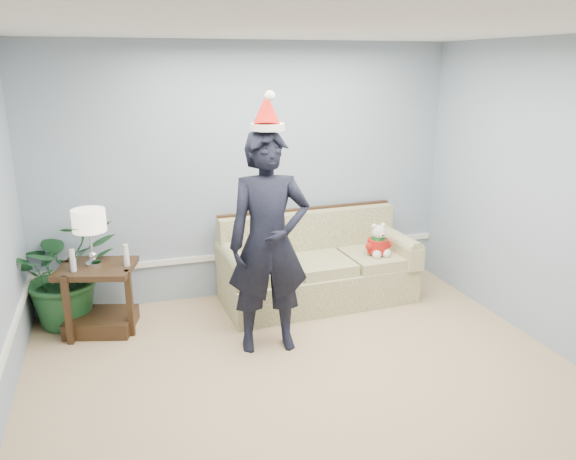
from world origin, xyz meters
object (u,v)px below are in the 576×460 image
at_px(sofa, 316,270).
at_px(man, 269,243).
at_px(table_lamp, 89,223).
at_px(teddy_bear, 378,244).
at_px(houseplant, 65,272).
at_px(side_table, 100,305).

distance_m(sofa, man, 1.33).
height_order(table_lamp, teddy_bear, table_lamp).
relative_size(man, teddy_bear, 5.42).
height_order(houseplant, man, man).
relative_size(side_table, teddy_bear, 2.23).
height_order(sofa, table_lamp, table_lamp).
distance_m(side_table, houseplant, 0.48).
distance_m(houseplant, teddy_bear, 3.18).
height_order(table_lamp, man, man).
bearing_deg(houseplant, man, -31.01).
relative_size(table_lamp, man, 0.28).
height_order(side_table, man, man).
bearing_deg(side_table, man, -28.89).
xyz_separation_m(side_table, table_lamp, (-0.02, 0.02, 0.81)).
relative_size(table_lamp, teddy_bear, 1.50).
distance_m(table_lamp, houseplant, 0.64).
bearing_deg(sofa, teddy_bear, -18.98).
relative_size(side_table, man, 0.41).
xyz_separation_m(houseplant, teddy_bear, (3.15, -0.37, 0.09)).
bearing_deg(table_lamp, sofa, 1.03).
height_order(sofa, houseplant, houseplant).
bearing_deg(sofa, man, -134.05).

